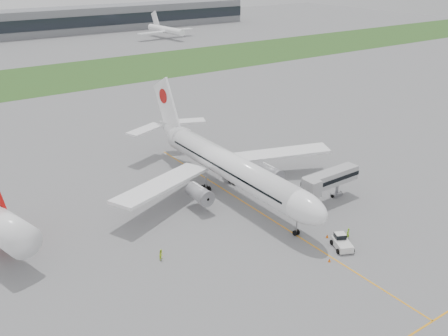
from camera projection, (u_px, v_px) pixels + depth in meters
ground at (241, 200)px, 91.84m from camera, size 600.00×600.00×0.00m
apron_markings at (258, 211)px, 88.05m from camera, size 70.00×70.00×0.04m
grass_strip at (48, 78)px, 182.80m from camera, size 600.00×50.00×0.02m
airliner at (226, 164)px, 93.31m from camera, size 48.13×53.95×17.88m
pushback_tug at (342, 242)px, 76.74m from camera, size 3.84×4.48×2.01m
jet_bridge at (328, 180)px, 89.54m from camera, size 12.99×4.07×6.01m
safety_cone_left at (329, 260)px, 73.31m from camera, size 0.44×0.44×0.61m
safety_cone_right at (327, 236)px, 79.60m from camera, size 0.45×0.45×0.61m
ground_crew_near at (348, 234)px, 79.08m from camera, size 0.73×0.53×1.87m
ground_crew_far at (161, 254)px, 73.72m from camera, size 1.04×1.00×1.69m
neighbor_aircraft at (5, 227)px, 71.60m from camera, size 7.48×17.73×14.30m
distant_aircraft_right at (166, 38)px, 271.15m from camera, size 36.86×33.32×12.96m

